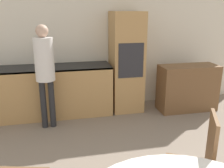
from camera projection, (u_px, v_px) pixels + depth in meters
wall_back at (84, 39)px, 4.62m from camera, size 6.57×0.05×2.60m
kitchen_counter at (30, 92)px, 4.34m from camera, size 2.84×0.60×0.89m
oven_unit at (126, 62)px, 4.57m from camera, size 0.56×0.59×1.81m
sideboard at (187, 88)px, 4.67m from camera, size 1.08×0.45×0.86m
chair_far_right at (199, 160)px, 2.24m from camera, size 0.54×0.54×0.98m
person_standing at (45, 65)px, 3.79m from camera, size 0.29×0.29×1.63m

